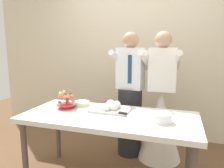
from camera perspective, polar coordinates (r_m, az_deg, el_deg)
rear_wall at (r=3.54m, az=6.76°, el=9.55°), size 5.20×0.10×2.90m
dessert_table at (r=2.26m, az=-0.84°, el=-10.06°), size 1.80×0.80×0.78m
cupcake_stand at (r=2.50m, az=-12.09°, el=-4.37°), size 0.23×0.23×0.21m
main_cake_tray at (r=2.36m, az=-0.22°, el=-6.19°), size 0.43×0.32×0.13m
plate_stack at (r=2.08m, az=13.23°, el=-8.69°), size 0.19×0.19×0.09m
round_cake at (r=2.57m, az=-8.05°, el=-5.29°), size 0.24×0.24×0.06m
person_groom at (r=2.89m, az=4.83°, el=-4.63°), size 0.52×0.55×1.66m
person_bride at (r=2.87m, az=12.76°, el=-8.34°), size 0.56×0.56×1.66m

